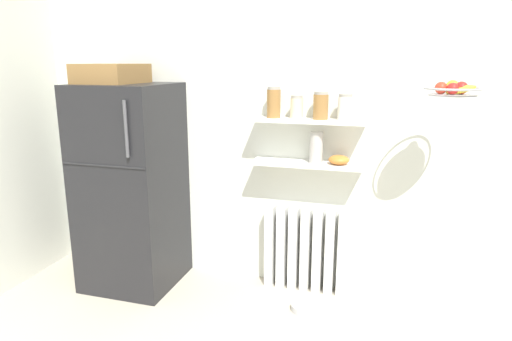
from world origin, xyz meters
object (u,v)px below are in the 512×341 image
Objects in this scene: storage_jar_0 at (274,103)px; storage_jar_1 at (297,107)px; refrigerator at (131,183)px; radiator at (305,250)px; storage_jar_2 at (321,106)px; storage_jar_3 at (345,107)px; pet_food_bowl at (304,307)px; hanging_fruit_basket at (453,89)px; shelf_bowl at (339,160)px; vase at (316,147)px.

storage_jar_0 is 0.18m from storage_jar_1.
radiator is (1.40, 0.27, -0.52)m from refrigerator.
storage_jar_3 is (0.18, 0.00, -0.01)m from storage_jar_2.
radiator is at bearing 99.97° from pet_food_bowl.
radiator is 1.65m from hanging_fruit_basket.
refrigerator is 11.64× the size of shelf_bowl.
pet_food_bowl is at bearing -95.29° from storage_jar_2.
radiator is at bearing 6.38° from storage_jar_0.
radiator is 4.39× the size of shelf_bowl.
vase is at bearing 0.00° from storage_jar_0.
storage_jar_3 is 0.75m from hanging_fruit_basket.
refrigerator is at bearing -170.90° from storage_jar_2.
storage_jar_0 is at bearing 180.00° from shelf_bowl.
storage_jar_1 is 1.50m from pet_food_bowl.
hanging_fruit_basket is (0.88, -0.30, 0.46)m from vase.
storage_jar_1 is 1.09m from hanging_fruit_basket.
radiator is 0.80m from shelf_bowl.
refrigerator is at bearing -171.72° from shelf_bowl.
refrigerator is 2.65× the size of radiator.
pet_food_bowl is at bearing -119.73° from shelf_bowl.
shelf_bowl is at bearing 60.27° from pet_food_bowl.
storage_jar_0 is at bearing -173.62° from radiator.
pet_food_bowl is 1.85m from hanging_fruit_basket.
vase is at bearing 89.09° from pet_food_bowl.
storage_jar_2 reaches higher than pet_food_bowl.
pet_food_bowl is (-0.18, -0.31, -1.08)m from shelf_bowl.
shelf_bowl is (0.24, -0.03, 0.76)m from radiator.
shelf_bowl is (1.64, 0.24, 0.24)m from refrigerator.
storage_jar_0 reaches higher than vase.
refrigerator is 10.47× the size of storage_jar_1.
storage_jar_2 reaches higher than storage_jar_3.
storage_jar_0 is 0.36m from storage_jar_2.
hanging_fruit_basket reaches higher than storage_jar_2.
refrigerator is 5.25× the size of hanging_fruit_basket.
storage_jar_2 is at bearing -18.55° from radiator.
storage_jar_1 is at bearing 180.00° from shelf_bowl.
storage_jar_2 is 1.51m from pet_food_bowl.
vase reaches higher than pet_food_bowl.
shelf_bowl is (0.33, 0.00, -0.38)m from storage_jar_1.
storage_jar_3 is (0.27, -0.03, 1.15)m from radiator.
vase is at bearing 180.00° from storage_jar_2.
radiator is at bearing 18.55° from storage_jar_1.
vase reaches higher than radiator.
refrigerator is 1.52m from vase.
storage_jar_3 is (1.67, 0.24, 0.63)m from refrigerator.
storage_jar_3 is at bearing 156.16° from hanging_fruit_basket.
storage_jar_3 is at bearing 56.45° from pet_food_bowl.
storage_jar_2 is at bearing -180.00° from shelf_bowl.
pet_food_bowl is at bearing -90.91° from vase.
shelf_bowl is at bearing 0.00° from storage_jar_0.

